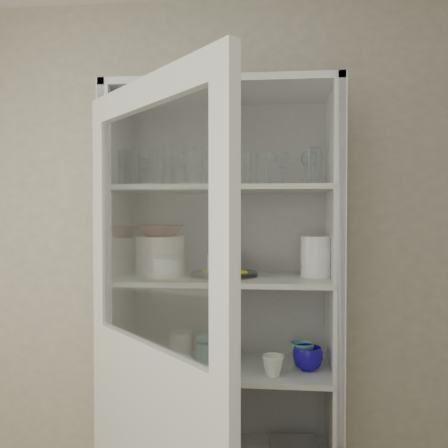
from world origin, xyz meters
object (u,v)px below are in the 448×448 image
Objects in this scene: mug_white at (273,366)px; white_ramekin at (224,262)px; yellow_trivet at (224,271)px; measuring_cups at (158,363)px; mug_blue at (308,358)px; goblet_2 at (283,168)px; cream_bowl at (160,244)px; terracotta_bowl at (160,231)px; teal_jar at (206,351)px; goblet_3 at (309,167)px; glass_platter at (224,274)px; goblet_1 at (174,170)px; cream_dish at (198,446)px; mug_teal at (302,354)px; grey_bowl_stack at (316,256)px; white_canister at (180,346)px; plate_stack_front at (160,264)px; tin_box at (294,448)px; pantry_cabinet at (225,343)px; goblet_0 at (145,172)px; cupboard_door at (152,411)px; plate_stack_back at (161,265)px.

white_ramekin is at bearing 134.34° from mug_white.
measuring_cups is (-0.29, -0.08, -0.40)m from yellow_trivet.
mug_blue reaches higher than measuring_cups.
goblet_2 is 0.85× the size of cream_bowl.
teal_jar is (0.20, 0.03, -0.55)m from terracotta_bowl.
goblet_3 is 0.62× the size of glass_platter.
yellow_trivet is (0.25, -0.09, -0.46)m from goblet_1.
cream_dish is at bearing -162.26° from yellow_trivet.
mug_white is at bearing -149.23° from mug_teal.
goblet_1 is 1.26m from cream_dish.
glass_platter is at bearing -19.06° from goblet_1.
teal_jar is 0.42m from cream_dish.
goblet_3 is 1.05× the size of grey_bowl_stack.
teal_jar is at bearing -16.89° from white_canister.
tin_box is at bearing 3.02° from plate_stack_front.
goblet_2 reaches higher than measuring_cups.
terracotta_bowl is at bearing -162.46° from pantry_cabinet.
glass_platter is 2.73× the size of mug_teal.
goblet_0 is at bearing 160.28° from cream_dish.
terracotta_bowl is 1.62× the size of white_canister.
cupboard_door is 0.71m from glass_platter.
cupboard_door is at bearing -88.26° from white_canister.
grey_bowl_stack is at bearing 1.34° from teal_jar.
white_canister reaches higher than mug_blue.
pantry_cabinet is 0.85m from goblet_1.
mug_white is (0.22, -0.14, -0.42)m from white_ramekin.
grey_bowl_stack is (0.69, 0.05, -0.11)m from terracotta_bowl.
plate_stack_back reaches higher than mug_teal.
white_ramekin is at bearing -8.57° from goblet_0.
pantry_cabinet reaches higher than cream_dish.
plate_stack_front is 1.72× the size of mug_blue.
yellow_trivet is at bearing 7.39° from cream_bowl.
mug_blue is at bearing -0.76° from plate_stack_front.
goblet_3 is (0.76, 0.02, 0.02)m from goblet_0.
goblet_3 is (0.63, -0.01, 0.01)m from goblet_1.
cupboard_door reaches higher than glass_platter.
goblet_1 is 0.85m from teal_jar.
goblet_0 reaches higher than cream_bowl.
white_canister is (0.17, -0.02, -0.81)m from goblet_0.
grey_bowl_stack is at bearing -3.43° from goblet_0.
plate_stack_front is 0.15m from terracotta_bowl.
cream_dish is (-0.47, -0.05, -0.41)m from mug_teal.
goblet_3 is 1.13× the size of yellow_trivet.
mug_blue is 1.37× the size of mug_white.
plate_stack_front is 0.66m from mug_white.
cream_bowl is at bearing 86.11° from measuring_cups.
mug_blue is (-0.04, -0.06, -0.44)m from grey_bowl_stack.
mug_blue is 1.15× the size of mug_teal.
white_ramekin is 1.33× the size of teal_jar.
white_ramekin is at bearing -159.63° from goblet_2.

